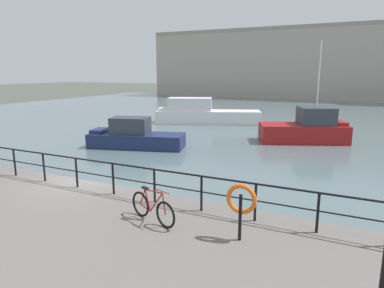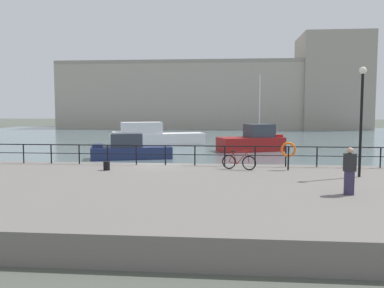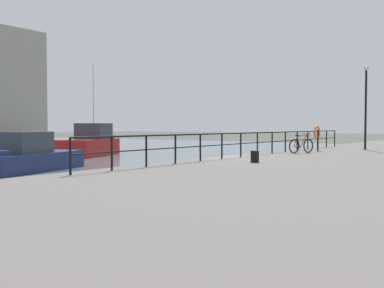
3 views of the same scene
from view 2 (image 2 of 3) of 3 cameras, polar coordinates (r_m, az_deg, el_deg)
name	(u,v)px [view 2 (image 2 of 3)]	position (r m, az deg, el deg)	size (l,w,h in m)	color
ground_plane	(160,179)	(23.27, -4.49, -4.82)	(240.00, 240.00, 0.00)	#4C5147
water_basin	(200,139)	(53.08, 1.07, 0.75)	(80.00, 60.00, 0.01)	slate
quay_promenade	(132,196)	(16.93, -8.27, -7.06)	(56.00, 13.00, 0.89)	slate
harbor_building	(240,94)	(80.96, 6.64, 6.92)	(57.79, 12.86, 17.41)	#A89E8E
moored_blue_motorboat	(253,141)	(38.32, 8.39, 0.45)	(6.40, 4.57, 6.94)	maroon
moored_small_launch	(153,136)	(44.13, -5.36, 1.08)	(10.13, 5.94, 2.44)	white
moored_cabin_cruiser	(130,150)	(32.52, -8.56, -0.76)	(6.49, 3.67, 1.98)	navy
quay_railing	(195,152)	(22.04, 0.40, -1.07)	(22.35, 0.07, 1.08)	black
parked_bicycle	(239,162)	(20.75, 6.47, -2.45)	(1.70, 0.62, 0.98)	black
mooring_bollard	(107,166)	(20.85, -11.68, -2.96)	(0.32, 0.32, 0.44)	black
life_ring_stand	(288,150)	(20.97, 13.13, -0.87)	(0.75, 0.16, 1.40)	black
quay_lamp_post	(362,108)	(19.73, 22.32, 4.67)	(0.32, 0.32, 4.86)	black
standing_person	(349,171)	(15.69, 20.87, -3.44)	(0.49, 0.36, 1.69)	#332D4C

